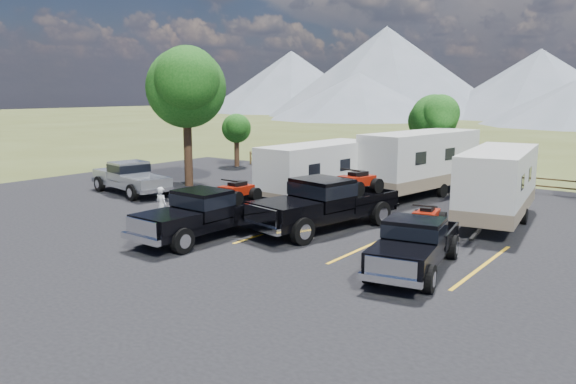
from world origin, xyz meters
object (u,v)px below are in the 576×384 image
Objects in this scene: tree_big_nw at (186,88)px; trailer_right at (498,185)px; rig_right at (416,242)px; trailer_center at (421,162)px; pickup_silver at (130,177)px; rig_center at (327,202)px; person_b at (192,208)px; rig_left at (208,211)px; trailer_left at (318,173)px; person_a at (162,206)px.

tree_big_nw is 17.53m from trailer_right.
rig_right is 7.87m from trailer_right.
trailer_right is at bearing -28.50° from trailer_center.
tree_big_nw reaches higher than pickup_silver.
rig_center is at bearing -18.02° from tree_big_nw.
rig_center is 5.37m from person_b.
trailer_left reaches higher than rig_left.
trailer_center is at bearing -111.94° from person_a.
tree_big_nw is 12.75m from rig_left.
tree_big_nw is 0.82× the size of trailer_center.
pickup_silver is (-9.65, 3.94, -0.08)m from rig_left.
rig_left reaches higher than person_b.
trailer_center is 1.09× the size of trailer_right.
trailer_right reaches higher than person_a.
trailer_center reaches higher than rig_right.
rig_left is at bearing -39.79° from tree_big_nw.
person_b is at bearing -133.74° from rig_center.
rig_center is 4.39× the size of person_b.
person_b is (-9.40, -8.22, -0.78)m from trailer_right.
trailer_center is (2.77, 12.79, 0.76)m from rig_left.
rig_center is at bearing -18.84° from person_b.
rig_left is 1.07× the size of rig_right.
pickup_silver is at bearing -135.36° from trailer_center.
tree_big_nw is 0.89× the size of trailer_right.
trailer_right is 5.59× the size of person_a.
trailer_left is 6.01m from trailer_center.
rig_right is (16.98, -6.61, -4.68)m from tree_big_nw.
tree_big_nw reaches higher than trailer_left.
rig_right is at bearing -98.29° from trailer_right.
trailer_left is at bearing 139.10° from rig_center.
trailer_center is 1.61× the size of pickup_silver.
rig_left is 0.72× the size of trailer_left.
rig_left is 13.11m from trailer_center.
rig_left reaches higher than rig_right.
tree_big_nw is at bearing -177.05° from trailer_left.
tree_big_nw is at bearing -147.35° from trailer_center.
tree_big_nw reaches higher than trailer_right.
trailer_center is 6.47m from trailer_right.
rig_right is 9.36m from person_b.
tree_big_nw is 1.29× the size of rig_left.
person_a is (-5.60, -12.57, -0.95)m from trailer_center.
trailer_left is at bearing -108.41° from person_a.
trailer_left reaches higher than pickup_silver.
rig_right is (4.97, -2.70, -0.22)m from rig_center.
rig_center is 1.19× the size of pickup_silver.
rig_right is 10.30m from trailer_left.
pickup_silver is 3.78× the size of person_a.
trailer_right reaches higher than rig_right.
person_b is at bearing -146.72° from trailer_right.
trailer_left reaches higher than person_a.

